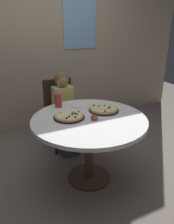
{
  "coord_description": "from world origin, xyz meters",
  "views": [
    {
      "loc": [
        -0.97,
        -1.91,
        1.69
      ],
      "look_at": [
        0.0,
        0.05,
        0.8
      ],
      "focal_mm": 36.24,
      "sensor_mm": 36.0,
      "label": 1
    }
  ],
  "objects": [
    {
      "name": "wall_with_window",
      "position": [
        0.0,
        1.65,
        1.45
      ],
      "size": [
        5.2,
        0.14,
        2.9
      ],
      "color": "tan",
      "rests_on": "ground_plane"
    },
    {
      "name": "pizza_veggie",
      "position": [
        -0.18,
        0.1,
        0.77
      ],
      "size": [
        0.33,
        0.33,
        0.05
      ],
      "color": "black",
      "rests_on": "dining_table"
    },
    {
      "name": "diner_child",
      "position": [
        -0.0,
        0.71,
        0.48
      ],
      "size": [
        0.26,
        0.41,
        1.08
      ],
      "color": "#3F4766",
      "rests_on": "ground_plane"
    },
    {
      "name": "plate_small",
      "position": [
        0.05,
        0.37,
        0.76
      ],
      "size": [
        0.18,
        0.18,
        0.01
      ],
      "primitive_type": "cylinder",
      "color": "white",
      "rests_on": "dining_table"
    },
    {
      "name": "soda_cup",
      "position": [
        -0.18,
        0.45,
        0.83
      ],
      "size": [
        0.08,
        0.08,
        0.31
      ],
      "color": "#B73333",
      "rests_on": "dining_table"
    },
    {
      "name": "ground_plane",
      "position": [
        0.0,
        0.0,
        0.0
      ],
      "size": [
        8.0,
        8.0,
        0.0
      ],
      "primitive_type": "plane",
      "color": "slate"
    },
    {
      "name": "chair_wooden",
      "position": [
        0.0,
        0.89,
        0.53
      ],
      "size": [
        0.41,
        0.41,
        0.95
      ],
      "color": "#382619",
      "rests_on": "ground_plane"
    },
    {
      "name": "dining_table",
      "position": [
        0.0,
        0.0,
        0.65
      ],
      "size": [
        1.2,
        1.2,
        0.75
      ],
      "color": "white",
      "rests_on": "ground_plane"
    },
    {
      "name": "pizza_cheese",
      "position": [
        0.24,
        0.12,
        0.77
      ],
      "size": [
        0.34,
        0.34,
        0.05
      ],
      "color": "black",
      "rests_on": "dining_table"
    },
    {
      "name": "sauce_bowl",
      "position": [
        0.03,
        -0.06,
        0.77
      ],
      "size": [
        0.07,
        0.07,
        0.04
      ],
      "primitive_type": "cylinder",
      "color": "brown",
      "rests_on": "dining_table"
    }
  ]
}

